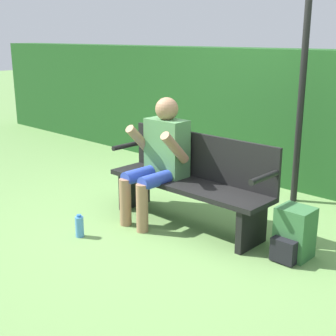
{
  "coord_description": "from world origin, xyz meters",
  "views": [
    {
      "loc": [
        2.72,
        -3.14,
        1.74
      ],
      "look_at": [
        -0.15,
        -0.1,
        0.55
      ],
      "focal_mm": 50.0,
      "sensor_mm": 36.0,
      "label": 1
    }
  ],
  "objects_px": {
    "person_seated": "(160,154)",
    "signpost": "(305,44)",
    "park_bench": "(192,179)",
    "backpack": "(293,234)",
    "parked_car": "(332,75)",
    "water_bottle": "(80,226)"
  },
  "relations": [
    {
      "from": "water_bottle",
      "to": "parked_car",
      "type": "xyz_separation_m",
      "value": [
        -3.12,
        11.81,
        0.47
      ]
    },
    {
      "from": "park_bench",
      "to": "person_seated",
      "type": "height_order",
      "value": "person_seated"
    },
    {
      "from": "signpost",
      "to": "parked_car",
      "type": "xyz_separation_m",
      "value": [
        -4.04,
        9.64,
        -1.09
      ]
    },
    {
      "from": "backpack",
      "to": "parked_car",
      "type": "distance_m",
      "value": 11.84
    },
    {
      "from": "water_bottle",
      "to": "person_seated",
      "type": "bearing_deg",
      "value": 75.71
    },
    {
      "from": "park_bench",
      "to": "backpack",
      "type": "bearing_deg",
      "value": 0.55
    },
    {
      "from": "backpack",
      "to": "signpost",
      "type": "xyz_separation_m",
      "value": [
        -0.67,
        1.22,
        1.46
      ]
    },
    {
      "from": "backpack",
      "to": "parked_car",
      "type": "relative_size",
      "value": 0.1
    },
    {
      "from": "park_bench",
      "to": "parked_car",
      "type": "relative_size",
      "value": 0.39
    },
    {
      "from": "park_bench",
      "to": "signpost",
      "type": "relative_size",
      "value": 0.58
    },
    {
      "from": "park_bench",
      "to": "person_seated",
      "type": "distance_m",
      "value": 0.39
    },
    {
      "from": "person_seated",
      "to": "water_bottle",
      "type": "relative_size",
      "value": 5.66
    },
    {
      "from": "person_seated",
      "to": "signpost",
      "type": "relative_size",
      "value": 0.41
    },
    {
      "from": "signpost",
      "to": "parked_car",
      "type": "relative_size",
      "value": 0.66
    },
    {
      "from": "signpost",
      "to": "water_bottle",
      "type": "bearing_deg",
      "value": -112.96
    },
    {
      "from": "signpost",
      "to": "parked_car",
      "type": "distance_m",
      "value": 10.51
    },
    {
      "from": "person_seated",
      "to": "signpost",
      "type": "height_order",
      "value": "signpost"
    },
    {
      "from": "park_bench",
      "to": "parked_car",
      "type": "distance_m",
      "value": 11.46
    },
    {
      "from": "backpack",
      "to": "signpost",
      "type": "distance_m",
      "value": 2.02
    },
    {
      "from": "signpost",
      "to": "person_seated",
      "type": "bearing_deg",
      "value": -117.72
    },
    {
      "from": "person_seated",
      "to": "parked_car",
      "type": "bearing_deg",
      "value": 106.83
    },
    {
      "from": "park_bench",
      "to": "water_bottle",
      "type": "relative_size",
      "value": 8.12
    }
  ]
}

